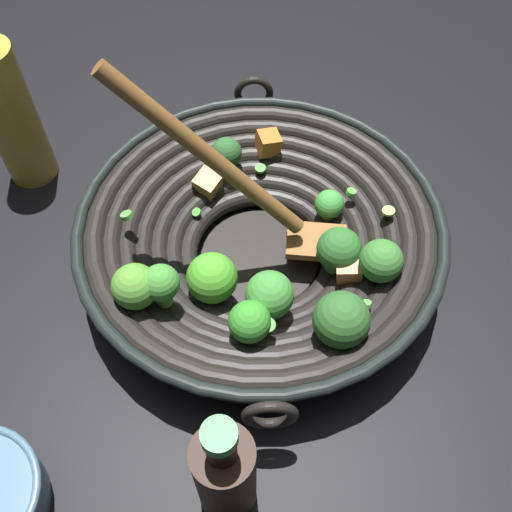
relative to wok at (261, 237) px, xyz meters
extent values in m
plane|color=black|center=(0.00, 0.00, -0.05)|extent=(4.00, 4.00, 0.00)
cylinder|color=black|center=(0.00, 0.00, -0.05)|extent=(0.15, 0.15, 0.01)
torus|color=black|center=(0.00, 0.00, -0.04)|extent=(0.21, 0.21, 0.03)
torus|color=black|center=(0.00, 0.00, -0.03)|extent=(0.24, 0.24, 0.03)
torus|color=black|center=(0.00, 0.00, -0.02)|extent=(0.27, 0.27, 0.03)
torus|color=black|center=(0.00, 0.00, -0.01)|extent=(0.31, 0.31, 0.03)
torus|color=black|center=(0.00, 0.00, 0.00)|extent=(0.34, 0.34, 0.03)
torus|color=black|center=(0.00, 0.00, 0.00)|extent=(0.37, 0.37, 0.03)
torus|color=black|center=(0.00, 0.00, 0.01)|extent=(0.41, 0.41, 0.03)
torus|color=black|center=(0.00, 0.00, 0.02)|extent=(0.43, 0.43, 0.01)
torus|color=black|center=(-0.15, 0.17, 0.02)|extent=(0.05, 0.04, 0.05)
torus|color=black|center=(0.15, -0.17, 0.02)|extent=(0.05, 0.04, 0.05)
cylinder|color=#64A93D|center=(-0.07, 0.07, -0.01)|extent=(0.02, 0.03, 0.02)
sphere|color=#42923A|center=(-0.07, 0.07, 0.02)|extent=(0.05, 0.05, 0.05)
cylinder|color=#6EAB4E|center=(0.11, -0.07, -0.01)|extent=(0.02, 0.02, 0.02)
sphere|color=#2D602E|center=(0.11, -0.07, 0.02)|extent=(0.04, 0.04, 0.04)
cylinder|color=#77B555|center=(0.02, 0.14, 0.01)|extent=(0.03, 0.03, 0.02)
sphere|color=green|center=(0.02, 0.14, 0.04)|extent=(0.04, 0.04, 0.04)
cylinder|color=olive|center=(-0.14, 0.05, 0.01)|extent=(0.03, 0.03, 0.01)
sphere|color=#2F652A|center=(-0.14, 0.05, 0.04)|extent=(0.06, 0.06, 0.06)
cylinder|color=#61A14D|center=(0.01, 0.08, -0.02)|extent=(0.03, 0.03, 0.01)
sphere|color=green|center=(0.01, 0.08, 0.01)|extent=(0.06, 0.06, 0.06)
cylinder|color=olive|center=(0.04, 0.15, 0.01)|extent=(0.02, 0.02, 0.01)
sphere|color=#599E35|center=(0.04, 0.15, 0.04)|extent=(0.05, 0.05, 0.05)
cylinder|color=#629439|center=(-0.03, -0.09, -0.02)|extent=(0.02, 0.01, 0.02)
sphere|color=green|center=(-0.03, -0.09, 0.00)|extent=(0.04, 0.04, 0.04)
cylinder|color=#599246|center=(-0.13, -0.04, 0.00)|extent=(0.02, 0.02, 0.01)
sphere|color=#3C8133|center=(-0.13, -0.04, 0.03)|extent=(0.05, 0.05, 0.05)
cylinder|color=#80C459|center=(-0.07, 0.11, 0.00)|extent=(0.02, 0.02, 0.02)
sphere|color=green|center=(-0.07, 0.11, 0.03)|extent=(0.04, 0.04, 0.04)
cylinder|color=#6DB04E|center=(-0.09, -0.03, -0.02)|extent=(0.04, 0.04, 0.03)
sphere|color=#2F6C2C|center=(-0.09, -0.03, 0.01)|extent=(0.05, 0.05, 0.05)
cube|color=orange|center=(0.08, -0.12, 0.01)|extent=(0.04, 0.04, 0.03)
cube|color=orange|center=(-0.03, -0.05, -0.03)|extent=(0.03, 0.03, 0.03)
cube|color=gold|center=(0.11, -0.03, -0.01)|extent=(0.04, 0.04, 0.04)
cube|color=#DA874E|center=(-0.11, -0.03, 0.00)|extent=(0.04, 0.04, 0.03)
cylinder|color=#56B247|center=(0.09, 0.01, -0.02)|extent=(0.01, 0.01, 0.01)
cylinder|color=#56B247|center=(-0.15, 0.01, 0.02)|extent=(0.02, 0.01, 0.01)
cylinder|color=#56B247|center=(0.12, 0.09, 0.04)|extent=(0.02, 0.01, 0.01)
cylinder|color=#56B247|center=(0.07, -0.09, -0.01)|extent=(0.01, 0.01, 0.01)
cylinder|color=#99D166|center=(-0.10, -0.11, 0.02)|extent=(0.02, 0.02, 0.00)
cylinder|color=#56B247|center=(-0.05, -0.12, 0.01)|extent=(0.02, 0.02, 0.01)
cylinder|color=#56B247|center=(-0.09, 0.10, 0.02)|extent=(0.02, 0.02, 0.01)
cube|color=brown|center=(-0.05, -0.04, -0.01)|extent=(0.09, 0.08, 0.01)
cylinder|color=brown|center=(0.05, 0.03, 0.12)|extent=(0.18, 0.13, 0.22)
cylinder|color=black|center=(-0.15, 0.23, 0.01)|extent=(0.05, 0.05, 0.14)
cylinder|color=black|center=(-0.15, 0.23, 0.10)|extent=(0.02, 0.02, 0.03)
cylinder|color=#238433|center=(-0.15, 0.23, 0.13)|extent=(0.03, 0.03, 0.01)
cylinder|color=gold|center=(0.34, 0.08, 0.04)|extent=(0.07, 0.07, 0.20)
cylinder|color=#99D166|center=(0.01, 0.37, -0.03)|extent=(0.02, 0.02, 0.01)
camera|label=1|loc=(-0.25, 0.32, 0.55)|focal=40.88mm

